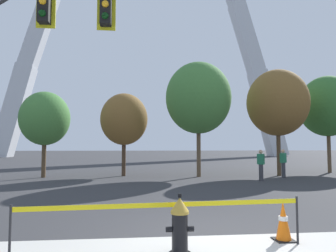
{
  "coord_description": "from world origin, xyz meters",
  "views": [
    {
      "loc": [
        -1.22,
        -5.84,
        1.76
      ],
      "look_at": [
        -0.16,
        5.0,
        2.5
      ],
      "focal_mm": 32.27,
      "sensor_mm": 36.0,
      "label": 1
    }
  ],
  "objects_px": {
    "traffic_cone_by_hydrant": "(283,221)",
    "monument_arch": "(146,23)",
    "fire_hydrant": "(180,226)",
    "pedestrian_walking_left": "(283,163)",
    "pedestrian_standing_center": "(261,165)"
  },
  "relations": [
    {
      "from": "fire_hydrant",
      "to": "traffic_cone_by_hydrant",
      "type": "xyz_separation_m",
      "value": [
        2.04,
        0.57,
        -0.11
      ]
    },
    {
      "from": "pedestrian_standing_center",
      "to": "traffic_cone_by_hydrant",
      "type": "bearing_deg",
      "value": -110.45
    },
    {
      "from": "traffic_cone_by_hydrant",
      "to": "monument_arch",
      "type": "relative_size",
      "value": 0.01
    },
    {
      "from": "fire_hydrant",
      "to": "monument_arch",
      "type": "relative_size",
      "value": 0.02
    },
    {
      "from": "traffic_cone_by_hydrant",
      "to": "pedestrian_walking_left",
      "type": "xyz_separation_m",
      "value": [
        5.45,
        10.93,
        0.46
      ]
    },
    {
      "from": "monument_arch",
      "to": "pedestrian_walking_left",
      "type": "bearing_deg",
      "value": -79.1
    },
    {
      "from": "traffic_cone_by_hydrant",
      "to": "monument_arch",
      "type": "bearing_deg",
      "value": 91.82
    },
    {
      "from": "monument_arch",
      "to": "fire_hydrant",
      "type": "bearing_deg",
      "value": -90.65
    },
    {
      "from": "pedestrian_walking_left",
      "to": "monument_arch",
      "type": "bearing_deg",
      "value": 100.9
    },
    {
      "from": "traffic_cone_by_hydrant",
      "to": "pedestrian_walking_left",
      "type": "distance_m",
      "value": 12.22
    },
    {
      "from": "traffic_cone_by_hydrant",
      "to": "pedestrian_standing_center",
      "type": "height_order",
      "value": "pedestrian_standing_center"
    },
    {
      "from": "fire_hydrant",
      "to": "pedestrian_walking_left",
      "type": "distance_m",
      "value": 13.72
    },
    {
      "from": "fire_hydrant",
      "to": "pedestrian_standing_center",
      "type": "distance_m",
      "value": 11.53
    },
    {
      "from": "traffic_cone_by_hydrant",
      "to": "monument_arch",
      "type": "distance_m",
      "value": 52.47
    },
    {
      "from": "fire_hydrant",
      "to": "monument_arch",
      "type": "xyz_separation_m",
      "value": [
        0.54,
        47.56,
        23.17
      ]
    }
  ]
}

